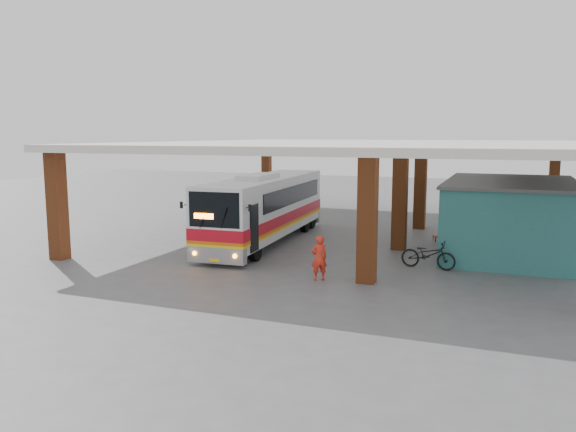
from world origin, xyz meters
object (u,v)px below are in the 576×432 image
Objects in this scene: coach_bus at (265,208)px; red_chair at (440,233)px; motorcycle at (428,255)px; pedestrian at (319,258)px.

coach_bus is 8.39m from red_chair.
pedestrian reaches higher than motorcycle.
pedestrian is (4.55, -5.71, -0.83)m from coach_bus.
motorcycle is 5.80m from red_chair.
coach_bus reaches higher than red_chair.
pedestrian is (-3.30, -3.13, 0.25)m from motorcycle.
coach_bus is 13.41× the size of red_chair.
motorcycle is 1.30× the size of pedestrian.
red_chair is at bearing -142.76° from pedestrian.
coach_bus is at bearing 177.92° from red_chair.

